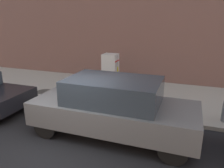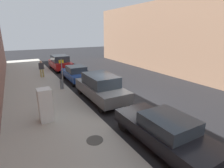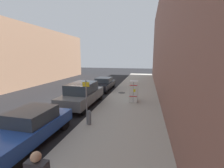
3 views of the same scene
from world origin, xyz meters
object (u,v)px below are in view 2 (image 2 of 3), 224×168
(parked_sedan_dark, at_px, (164,130))
(fire_hydrant, at_px, (61,84))
(parked_suv_gray, at_px, (101,87))
(parked_hatchback_blue, at_px, (76,73))
(street_sign_post, at_px, (62,72))
(parked_suv_red, at_px, (60,62))
(discarded_refrigerator, at_px, (45,105))
(pedestrian_walking_far, at_px, (41,68))

(parked_sedan_dark, bearing_deg, fire_hydrant, 101.57)
(parked_sedan_dark, relative_size, parked_suv_gray, 0.95)
(parked_sedan_dark, relative_size, parked_hatchback_blue, 1.09)
(street_sign_post, relative_size, parked_hatchback_blue, 0.56)
(parked_suv_gray, xyz_separation_m, parked_suv_red, (-0.00, 11.15, -0.03))
(street_sign_post, xyz_separation_m, parked_hatchback_blue, (1.71, 2.04, -0.71))
(fire_hydrant, bearing_deg, parked_sedan_dark, -78.43)
(discarded_refrigerator, bearing_deg, street_sign_post, 66.53)
(pedestrian_walking_far, distance_m, parked_suv_gray, 8.32)
(parked_suv_gray, bearing_deg, street_sign_post, 117.97)
(street_sign_post, height_order, parked_sedan_dark, street_sign_post)
(pedestrian_walking_far, height_order, parked_sedan_dark, pedestrian_walking_far)
(discarded_refrigerator, height_order, parked_sedan_dark, discarded_refrigerator)
(fire_hydrant, height_order, parked_suv_red, parked_suv_red)
(fire_hydrant, bearing_deg, pedestrian_walking_far, 98.94)
(discarded_refrigerator, bearing_deg, pedestrian_walking_far, 82.86)
(parked_sedan_dark, distance_m, parked_suv_red, 16.91)
(street_sign_post, distance_m, parked_suv_gray, 3.69)
(parked_suv_gray, relative_size, parked_hatchback_blue, 1.15)
(pedestrian_walking_far, height_order, parked_suv_red, pedestrian_walking_far)
(fire_hydrant, xyz_separation_m, parked_suv_gray, (1.84, -3.24, 0.38))
(pedestrian_walking_far, bearing_deg, discarded_refrigerator, 96.56)
(street_sign_post, distance_m, pedestrian_walking_far, 4.79)
(street_sign_post, bearing_deg, fire_hydrant, 172.59)
(parked_sedan_dark, bearing_deg, discarded_refrigerator, 131.29)
(discarded_refrigerator, relative_size, pedestrian_walking_far, 1.05)
(discarded_refrigerator, relative_size, parked_sedan_dark, 0.37)
(fire_hydrant, distance_m, parked_suv_gray, 3.74)
(parked_suv_gray, bearing_deg, parked_suv_red, 90.00)
(pedestrian_walking_far, height_order, parked_hatchback_blue, pedestrian_walking_far)
(parked_suv_gray, height_order, parked_hatchback_blue, parked_suv_gray)
(fire_hydrant, xyz_separation_m, parked_hatchback_blue, (1.84, 2.02, 0.22))
(discarded_refrigerator, height_order, parked_hatchback_blue, discarded_refrigerator)
(parked_hatchback_blue, bearing_deg, discarded_refrigerator, -119.11)
(pedestrian_walking_far, bearing_deg, parked_suv_red, -114.80)
(parked_sedan_dark, bearing_deg, street_sign_post, 100.79)
(parked_hatchback_blue, bearing_deg, parked_suv_gray, -90.00)
(discarded_refrigerator, distance_m, fire_hydrant, 5.11)
(fire_hydrant, distance_m, parked_sedan_dark, 9.18)
(pedestrian_walking_far, bearing_deg, fire_hydrant, 112.64)
(parked_suv_gray, bearing_deg, parked_sedan_dark, -90.00)
(fire_hydrant, height_order, pedestrian_walking_far, pedestrian_walking_far)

